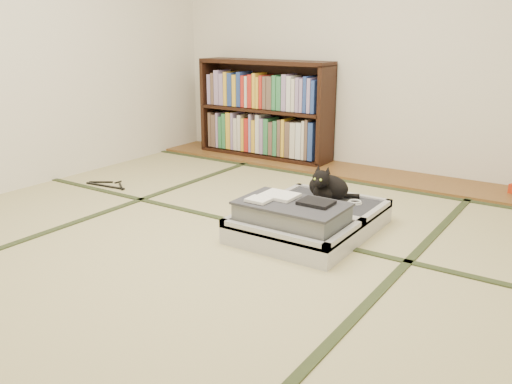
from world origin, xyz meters
The scene contains 8 objects.
floor centered at (0.00, 0.00, 0.00)m, with size 4.50×4.50×0.00m, color tan.
wood_strip centered at (0.00, 2.00, 0.01)m, with size 4.00×0.50×0.02m, color brown.
tatami_borders centered at (0.00, 0.49, 0.00)m, with size 4.00×4.50×0.01m.
bookcase centered at (-1.00, 2.07, 0.45)m, with size 1.34×0.31×0.92m.
suitcase centered at (0.34, 0.47, 0.10)m, with size 0.70×0.93×0.27m.
cat centered at (0.33, 0.76, 0.23)m, with size 0.31×0.31×0.25m.
cable_coil centered at (0.51, 0.80, 0.14)m, with size 0.10×0.10×0.02m.
hanger centered at (-1.49, 0.52, 0.01)m, with size 0.40×0.20×0.01m.
Camera 1 is at (1.80, -2.28, 1.20)m, focal length 38.00 mm.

